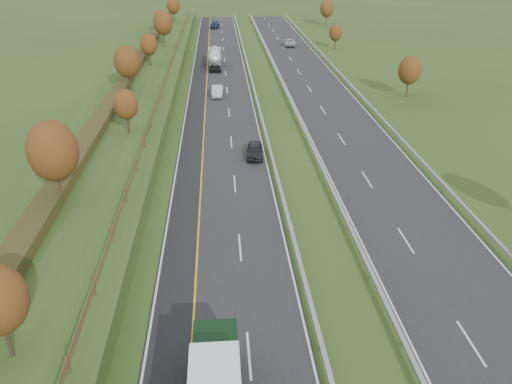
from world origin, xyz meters
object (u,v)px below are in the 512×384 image
at_px(road_tanker, 215,57).
at_px(car_oncoming, 289,42).
at_px(car_dark_near, 255,150).
at_px(car_small_far, 215,25).
at_px(car_silver_mid, 217,91).

xyz_separation_m(road_tanker, car_oncoming, (17.63, 20.41, -1.02)).
bearing_deg(road_tanker, car_dark_near, -84.43).
relative_size(road_tanker, car_small_far, 2.03).
bearing_deg(car_small_far, car_dark_near, -81.11).
bearing_deg(car_dark_near, road_tanker, 100.42).
bearing_deg(car_dark_near, car_small_far, 97.62).
distance_m(car_silver_mid, car_oncoming, 44.92).
bearing_deg(car_silver_mid, road_tanker, 93.93).
height_order(road_tanker, car_oncoming, road_tanker).
bearing_deg(car_silver_mid, car_small_far, 93.29).
height_order(car_silver_mid, car_small_far, car_silver_mid).
bearing_deg(car_oncoming, car_small_far, -54.73).
xyz_separation_m(car_small_far, car_oncoming, (17.68, -28.15, 0.00)).
relative_size(car_dark_near, car_silver_mid, 0.94).
distance_m(car_dark_near, car_oncoming, 68.50).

